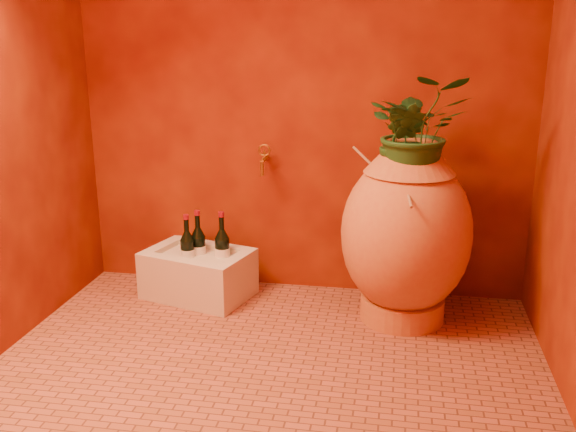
% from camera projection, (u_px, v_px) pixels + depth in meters
% --- Properties ---
extents(floor, '(2.50, 2.50, 0.00)m').
position_uv_depth(floor, '(266.00, 370.00, 2.86)').
color(floor, brown).
rests_on(floor, ground).
extents(wall_back, '(2.50, 0.02, 2.50)m').
position_uv_depth(wall_back, '(302.00, 70.00, 3.45)').
color(wall_back, '#510D04').
rests_on(wall_back, ground).
extents(amphora, '(0.84, 0.84, 0.94)m').
position_uv_depth(amphora, '(406.00, 233.00, 3.24)').
color(amphora, '#B67233').
rests_on(amphora, floor).
extents(stone_basin, '(0.65, 0.54, 0.27)m').
position_uv_depth(stone_basin, '(198.00, 275.00, 3.62)').
color(stone_basin, beige).
rests_on(stone_basin, floor).
extents(wine_bottle_a, '(0.08, 0.08, 0.34)m').
position_uv_depth(wine_bottle_a, '(199.00, 248.00, 3.63)').
color(wine_bottle_a, black).
rests_on(wine_bottle_a, stone_basin).
extents(wine_bottle_b, '(0.08, 0.08, 0.33)m').
position_uv_depth(wine_bottle_b, '(188.00, 252.00, 3.58)').
color(wine_bottle_b, black).
rests_on(wine_bottle_b, stone_basin).
extents(wine_bottle_c, '(0.09, 0.09, 0.35)m').
position_uv_depth(wine_bottle_c, '(222.00, 251.00, 3.58)').
color(wine_bottle_c, black).
rests_on(wine_bottle_c, stone_basin).
extents(wall_tap, '(0.07, 0.15, 0.16)m').
position_uv_depth(wall_tap, '(264.00, 158.00, 3.54)').
color(wall_tap, olive).
rests_on(wall_tap, wall_back).
extents(plant_main, '(0.53, 0.47, 0.53)m').
position_uv_depth(plant_main, '(418.00, 130.00, 3.07)').
color(plant_main, '#18451B').
rests_on(plant_main, amphora).
extents(plant_side, '(0.27, 0.25, 0.40)m').
position_uv_depth(plant_side, '(402.00, 143.00, 3.08)').
color(plant_side, '#18451B').
rests_on(plant_side, amphora).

